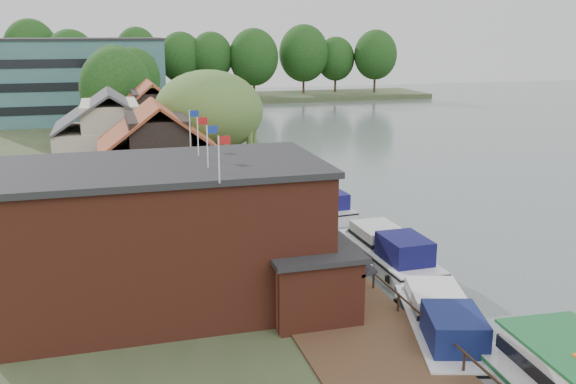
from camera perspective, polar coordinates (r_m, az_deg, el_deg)
ground at (r=39.04m, az=13.58°, el=-7.85°), size 260.00×260.00×0.00m
quay_deck at (r=44.60m, az=-1.76°, el=-3.21°), size 6.00×50.00×0.10m
quay_rail at (r=45.64m, az=1.37°, el=-2.21°), size 0.20×49.00×1.00m
pub at (r=32.10m, az=-7.35°, el=-3.59°), size 20.00×11.00×7.30m
hotel_block at (r=101.58m, az=-18.26°, el=9.42°), size 25.40×12.40×12.30m
cottage_a at (r=46.30m, az=-11.48°, el=2.53°), size 8.60×7.60×8.50m
cottage_b at (r=56.01m, az=-15.42°, el=4.30°), size 9.60×8.60×8.50m
cottage_c at (r=65.06m, az=-12.03°, el=5.82°), size 7.60×7.60×8.50m
willow at (r=51.53m, az=-7.00°, el=4.97°), size 8.60×8.60×10.43m
umbrella_0 at (r=32.68m, az=5.87°, el=-7.62°), size 2.01×2.01×2.38m
umbrella_1 at (r=34.88m, az=3.67°, el=-6.14°), size 2.15×2.15×2.38m
umbrella_2 at (r=36.61m, az=2.63°, el=-5.12°), size 1.96×1.96×2.38m
umbrella_3 at (r=39.99m, az=0.04°, el=-3.42°), size 2.08×2.08×2.38m
umbrella_4 at (r=43.42m, az=0.06°, el=-1.99°), size 2.42×2.42×2.38m
cruiser_0 at (r=31.24m, az=13.59°, el=-11.04°), size 6.23×11.03×2.57m
cruiser_1 at (r=40.36m, az=8.96°, el=-4.89°), size 3.66×10.75×2.62m
cruiser_2 at (r=51.62m, az=3.08°, el=-0.73°), size 3.66×9.42×2.21m
cruiser_3 at (r=57.15m, az=-0.21°, el=0.79°), size 3.30×9.50×2.27m
bank_tree_0 at (r=73.54m, az=-15.01°, el=7.84°), size 7.72×7.72×11.68m
bank_tree_1 at (r=79.97m, az=-15.04°, el=8.35°), size 6.52×6.52×11.79m
bank_tree_2 at (r=88.84m, az=-13.53°, el=8.81°), size 7.12×7.12×11.26m
bank_tree_3 at (r=110.07m, az=-13.93°, el=9.79°), size 6.85×6.85×11.38m
bank_tree_4 at (r=118.30m, az=-13.70°, el=10.20°), size 6.60×6.60×11.84m
bank_tree_5 at (r=125.99m, az=-14.94°, el=10.35°), size 8.92×8.92×11.86m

